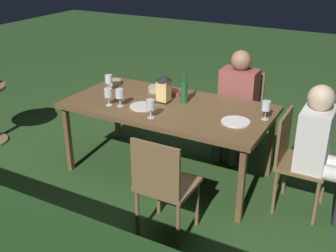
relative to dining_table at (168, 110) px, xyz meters
The scene contains 19 objects.
ground_plane 0.69m from the dining_table, ahead, with size 16.00×16.00×0.00m, color #2D5123.
dining_table is the anchor object (origin of this frame).
chair_head_near 1.24m from the dining_table, behind, with size 0.40×0.42×0.87m.
person_in_cream 1.42m from the dining_table, behind, with size 0.48×0.38×1.15m.
chair_side_right_a 1.01m from the dining_table, 116.38° to the left, with size 0.42×0.40×0.87m.
chair_side_left_a 1.01m from the dining_table, 116.38° to the right, with size 0.42×0.40×0.87m.
person_in_rust 0.82m from the dining_table, 122.46° to the right, with size 0.38×0.47×1.15m.
lantern_centerpiece 0.22m from the dining_table, 35.10° to the right, with size 0.15×0.15×0.27m.
green_bottle_on_table 0.23m from the dining_table, 129.05° to the right, with size 0.07×0.07×0.29m.
wine_glass_a 0.93m from the dining_table, behind, with size 0.08×0.08×0.17m.
wine_glass_b 0.48m from the dining_table, 32.49° to the left, with size 0.08×0.08×0.17m.
wine_glass_c 0.75m from the dining_table, ahead, with size 0.08×0.08×0.17m.
wine_glass_d 0.39m from the dining_table, 92.68° to the left, with size 0.08×0.08×0.17m.
wine_glass_e 0.58m from the dining_table, 29.71° to the left, with size 0.08×0.08×0.17m.
plate_a 0.72m from the dining_table, behind, with size 0.25×0.25×0.01m, color white.
plate_b 0.25m from the dining_table, 42.78° to the left, with size 0.24×0.24×0.01m, color silver.
bowl_olives 0.31m from the dining_table, 73.70° to the right, with size 0.15×0.15×0.05m.
bowl_bread 0.86m from the dining_table, 18.28° to the right, with size 0.15×0.15×0.05m.
bowl_salad 0.41m from the dining_table, 43.75° to the right, with size 0.17×0.17×0.05m.
Camera 1 is at (-1.75, 3.23, 2.16)m, focal length 44.31 mm.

